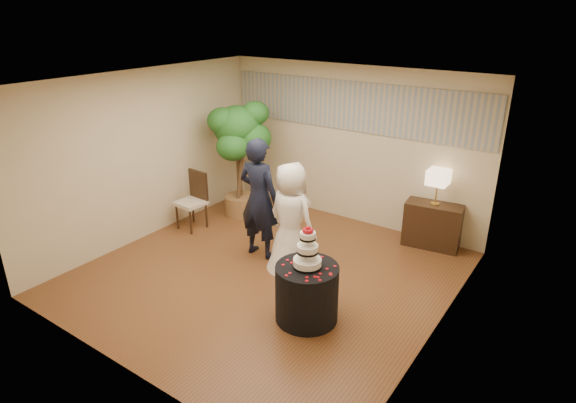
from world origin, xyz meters
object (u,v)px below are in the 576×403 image
Objects in this scene: ficus_tree at (239,159)px; console at (432,225)px; groom at (259,199)px; table_lamp at (437,187)px; cake_table at (307,293)px; wedding_cake at (308,247)px; bride at (291,217)px; side_chair at (191,201)px.

console is at bearing 12.82° from ficus_tree.
groom reaches higher than table_lamp.
wedding_cake is at bearing 0.00° from cake_table.
table_lamp is (1.51, 1.89, 0.21)m from bride.
bride is 1.40m from cake_table.
groom is 1.15× the size of bride.
bride is 1.61× the size of side_chair.
cake_table is (1.54, -1.03, -0.58)m from groom.
bride is at bearing 133.09° from wedding_cake.
groom reaches higher than wedding_cake.
groom is at bearing 146.29° from wedding_cake.
side_chair reaches higher than cake_table.
groom is at bearing 146.29° from cake_table.
cake_table is 0.65m from wedding_cake.
groom reaches higher than bride.
side_chair is at bearing 160.60° from cake_table.
bride is at bearing -30.00° from ficus_tree.
groom is 1.85m from wedding_cake.
bride is 2.86× the size of table_lamp.
bride is 1.33m from wedding_cake.
bride is 2.27m from side_chair.
cake_table is at bearing 139.97° from bride.
bride reaches higher than console.
groom is 0.87× the size of ficus_tree.
table_lamp is at bearing 29.31° from side_chair.
wedding_cake reaches higher than console.
wedding_cake is at bearing 139.97° from bride.
wedding_cake reaches higher than cake_table.
console is (0.61, 2.86, -0.65)m from wedding_cake.
bride is at bearing 173.34° from groom.
table_lamp is at bearing 0.00° from console.
bride reaches higher than cake_table.
groom reaches higher than side_chair.
ficus_tree reaches higher than console.
bride is at bearing 0.63° from side_chair.
table_lamp reaches higher than wedding_cake.
console is 0.41× the size of ficus_tree.
ficus_tree is (-1.29, 1.05, 0.14)m from groom.
cake_table is at bearing -109.56° from console.
cake_table is 1.36× the size of table_lamp.
bride is 3.01× the size of wedding_cake.
bride reaches higher than side_chair.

